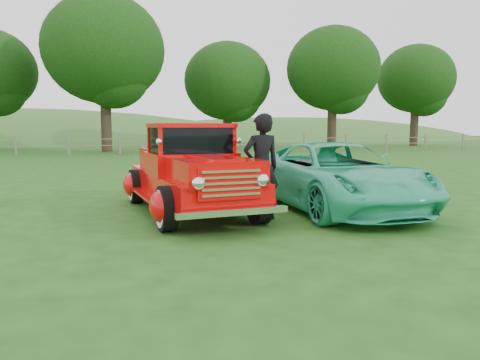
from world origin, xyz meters
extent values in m
plane|color=#1E4713|center=(0.00, 0.00, 0.00)|extent=(140.00, 140.00, 0.00)
ellipsoid|color=#365F23|center=(-18.00, 58.00, -4.95)|extent=(84.00, 60.00, 18.00)
ellipsoid|color=#365F23|center=(20.00, 62.00, -3.85)|extent=(72.00, 52.00, 14.00)
cube|color=#6C665B|center=(0.00, 22.00, 0.55)|extent=(48.00, 0.04, 0.04)
cube|color=#6C665B|center=(0.00, 22.00, 0.95)|extent=(48.00, 0.04, 0.04)
cylinder|color=black|center=(-4.00, 25.00, 2.42)|extent=(0.70, 0.70, 4.84)
ellipsoid|color=black|center=(-4.00, 25.00, 6.82)|extent=(8.00, 8.00, 7.20)
cylinder|color=black|center=(5.00, 29.00, 1.87)|extent=(0.70, 0.70, 3.74)
ellipsoid|color=black|center=(5.00, 29.00, 5.27)|extent=(6.80, 6.80, 6.12)
cylinder|color=black|center=(13.00, 27.00, 2.20)|extent=(0.70, 0.70, 4.40)
ellipsoid|color=black|center=(13.00, 27.00, 6.20)|extent=(7.20, 7.20, 6.48)
cylinder|color=black|center=(22.00, 30.00, 2.09)|extent=(0.70, 0.70, 4.18)
ellipsoid|color=black|center=(22.00, 30.00, 5.89)|extent=(6.60, 6.60, 5.94)
cylinder|color=black|center=(-1.06, -0.28, 0.38)|extent=(0.37, 0.79, 0.76)
cylinder|color=black|center=(0.57, 0.02, 0.38)|extent=(0.37, 0.79, 0.76)
cylinder|color=black|center=(-1.62, 2.77, 0.38)|extent=(0.37, 0.79, 0.76)
cylinder|color=black|center=(0.01, 3.07, 0.38)|extent=(0.37, 0.79, 0.76)
cube|color=red|center=(-0.53, 1.40, 0.58)|extent=(2.36, 4.81, 0.44)
ellipsoid|color=red|center=(-1.13, -0.29, 0.42)|extent=(0.54, 0.81, 0.54)
ellipsoid|color=red|center=(0.64, 0.04, 0.42)|extent=(0.54, 0.81, 0.54)
ellipsoid|color=red|center=(-1.69, 2.76, 0.42)|extent=(0.54, 0.81, 0.54)
ellipsoid|color=red|center=(0.08, 3.09, 0.42)|extent=(0.54, 0.81, 0.54)
cube|color=red|center=(-0.25, -0.13, 0.97)|extent=(1.60, 1.81, 0.42)
cube|color=red|center=(-0.51, 1.30, 0.99)|extent=(1.81, 1.62, 0.44)
cube|color=black|center=(-0.51, 1.30, 1.46)|extent=(1.62, 1.36, 0.50)
cube|color=red|center=(-0.51, 1.30, 1.74)|extent=(1.71, 1.47, 0.08)
cube|color=red|center=(-0.77, 2.73, 0.95)|extent=(1.51, 2.13, 0.45)
cube|color=white|center=(-0.10, -0.92, 0.85)|extent=(1.06, 0.29, 0.50)
cube|color=white|center=(-0.08, -1.02, 0.42)|extent=(1.79, 0.42, 0.10)
cube|color=white|center=(-0.96, 3.78, 0.42)|extent=(1.70, 0.41, 0.10)
imported|color=#31C493|center=(2.49, 1.14, 0.70)|extent=(2.75, 5.20, 1.39)
imported|color=black|center=(0.70, 0.40, 0.98)|extent=(0.80, 0.61, 1.96)
camera|label=1|loc=(-1.36, -7.92, 1.72)|focal=35.00mm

